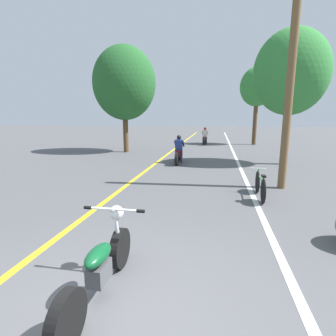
{
  "coord_description": "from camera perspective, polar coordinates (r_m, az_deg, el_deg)",
  "views": [
    {
      "loc": [
        1.19,
        -2.41,
        2.24
      ],
      "look_at": [
        -0.05,
        4.31,
        0.9
      ],
      "focal_mm": 28.0,
      "sensor_mm": 36.0,
      "label": 1
    }
  ],
  "objects": [
    {
      "name": "roadside_tree_right_far",
      "position": [
        22.56,
        18.83,
        16.3
      ],
      "size": [
        2.64,
        2.38,
        6.07
      ],
      "color": "#513A23",
      "rests_on": "ground"
    },
    {
      "name": "lane_stripe_edge",
      "position": [
        14.93,
        14.56,
        2.14
      ],
      "size": [
        0.14,
        48.0,
        0.01
      ],
      "primitive_type": "cube",
      "color": "white",
      "rests_on": "ground"
    },
    {
      "name": "ground_plane",
      "position": [
        3.5,
        -13.85,
        -29.1
      ],
      "size": [
        120.0,
        120.0,
        0.0
      ],
      "primitive_type": "plane",
      "color": "#515154"
    },
    {
      "name": "lane_stripe_center",
      "position": [
        15.17,
        -0.61,
        2.63
      ],
      "size": [
        0.14,
        48.0,
        0.01
      ],
      "primitive_type": "cube",
      "color": "yellow",
      "rests_on": "ground"
    },
    {
      "name": "bicycle_parked",
      "position": [
        7.78,
        19.44,
        -3.6
      ],
      "size": [
        0.44,
        1.66,
        0.76
      ],
      "color": "black",
      "rests_on": "ground"
    },
    {
      "name": "roadside_tree_right_near",
      "position": [
        13.7,
        25.2,
        18.24
      ],
      "size": [
        3.3,
        2.97,
        6.1
      ],
      "color": "#513A23",
      "rests_on": "ground"
    },
    {
      "name": "motorcycle_rider_far",
      "position": [
        21.77,
        8.01,
        6.48
      ],
      "size": [
        0.5,
        2.0,
        1.39
      ],
      "color": "black",
      "rests_on": "ground"
    },
    {
      "name": "motorcycle_foreground",
      "position": [
        3.6,
        -14.43,
        -19.96
      ],
      "size": [
        0.89,
        2.04,
        1.0
      ],
      "color": "black",
      "rests_on": "ground"
    },
    {
      "name": "utility_pole",
      "position": [
        8.95,
        25.15,
        17.61
      ],
      "size": [
        1.1,
        0.24,
        6.64
      ],
      "color": "brown",
      "rests_on": "ground"
    },
    {
      "name": "roadside_tree_left",
      "position": [
        17.12,
        -9.51,
        17.72
      ],
      "size": [
        3.89,
        3.5,
        6.5
      ],
      "color": "#513A23",
      "rests_on": "ground"
    },
    {
      "name": "motorcycle_rider_lead",
      "position": [
        12.81,
        2.37,
        3.38
      ],
      "size": [
        0.5,
        1.98,
        1.37
      ],
      "color": "black",
      "rests_on": "ground"
    }
  ]
}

